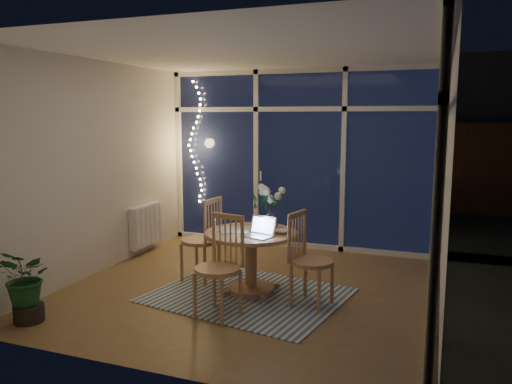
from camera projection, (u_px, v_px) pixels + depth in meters
floor at (251, 289)px, 5.63m from camera, size 4.00×4.00×0.00m
ceiling at (251, 52)px, 5.24m from camera, size 4.00×4.00×0.00m
wall_back at (300, 160)px, 7.29m from camera, size 4.00×0.04×2.60m
wall_front at (151, 205)px, 3.58m from camera, size 4.00×0.04×2.60m
wall_left at (99, 168)px, 6.12m from camera, size 0.04×4.00×2.60m
wall_right at (447, 183)px, 4.75m from camera, size 0.04×4.00×2.60m
window_wall_back at (299, 160)px, 7.25m from camera, size 4.00×0.10×2.60m
window_wall_right at (442, 183)px, 4.76m from camera, size 0.10×4.00×2.60m
radiator at (146, 225)px, 7.07m from camera, size 0.10×0.70×0.58m
fairy_lights at (195, 142)px, 7.71m from camera, size 0.24×0.10×1.85m
garden_patio at (362, 215)px, 10.10m from camera, size 12.00×6.00×0.10m
garden_fence at (343, 165)px, 10.59m from camera, size 11.00×0.08×1.80m
neighbour_roof at (377, 106)px, 13.07m from camera, size 7.00×3.00×2.20m
garden_shrubs at (277, 199)px, 8.99m from camera, size 0.90×0.90×0.90m
rug at (248, 295)px, 5.41m from camera, size 2.21×1.89×0.01m
dining_table at (251, 262)px, 5.45m from camera, size 1.17×1.17×0.69m
chair_left at (200, 239)px, 5.85m from camera, size 0.52×0.52×1.01m
chair_right at (312, 259)px, 5.05m from camera, size 0.54×0.54×0.98m
chair_front at (218, 267)px, 4.77m from camera, size 0.54×0.54×1.00m
laptop at (257, 226)px, 5.16m from camera, size 0.36×0.34×0.22m
flower_vase at (271, 219)px, 5.57m from camera, size 0.23×0.23×0.21m
bowl at (282, 232)px, 5.33m from camera, size 0.18×0.18×0.04m
newspapers at (239, 230)px, 5.48m from camera, size 0.48×0.40×0.01m
phone at (255, 235)px, 5.21m from camera, size 0.12×0.07×0.01m
potted_plant at (27, 283)px, 4.68m from camera, size 0.63×0.58×0.76m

